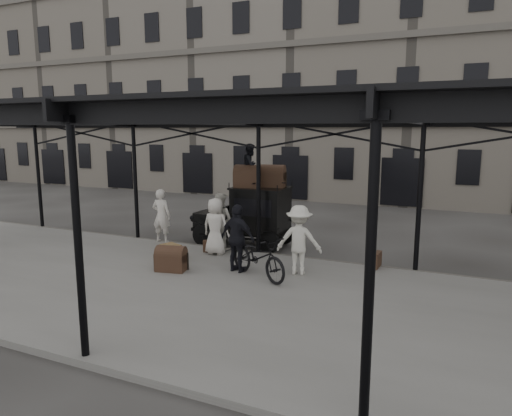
{
  "coord_description": "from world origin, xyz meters",
  "views": [
    {
      "loc": [
        5.96,
        -11.57,
        4.17
      ],
      "look_at": [
        0.09,
        1.6,
        1.7
      ],
      "focal_mm": 32.0,
      "sensor_mm": 36.0,
      "label": 1
    }
  ],
  "objects_px": {
    "porter_left": "(161,216)",
    "bicycle": "(258,257)",
    "steamer_trunk_roof_near": "(248,178)",
    "steamer_trunk_platform": "(171,260)",
    "porter_official": "(238,238)",
    "taxi": "(253,214)"
  },
  "relations": [
    {
      "from": "steamer_trunk_roof_near",
      "to": "steamer_trunk_platform",
      "type": "relative_size",
      "value": 1.07
    },
    {
      "from": "bicycle",
      "to": "porter_left",
      "type": "bearing_deg",
      "value": 92.88
    },
    {
      "from": "bicycle",
      "to": "steamer_trunk_platform",
      "type": "distance_m",
      "value": 2.6
    },
    {
      "from": "porter_official",
      "to": "bicycle",
      "type": "relative_size",
      "value": 0.87
    },
    {
      "from": "porter_official",
      "to": "steamer_trunk_roof_near",
      "type": "bearing_deg",
      "value": -58.19
    },
    {
      "from": "porter_official",
      "to": "porter_left",
      "type": "bearing_deg",
      "value": -14.75
    },
    {
      "from": "bicycle",
      "to": "steamer_trunk_roof_near",
      "type": "bearing_deg",
      "value": 57.52
    },
    {
      "from": "taxi",
      "to": "porter_left",
      "type": "bearing_deg",
      "value": -156.53
    },
    {
      "from": "bicycle",
      "to": "steamer_trunk_roof_near",
      "type": "relative_size",
      "value": 2.49
    },
    {
      "from": "steamer_trunk_roof_near",
      "to": "steamer_trunk_platform",
      "type": "bearing_deg",
      "value": -102.3
    },
    {
      "from": "taxi",
      "to": "bicycle",
      "type": "height_order",
      "value": "taxi"
    },
    {
      "from": "taxi",
      "to": "bicycle",
      "type": "bearing_deg",
      "value": -63.45
    },
    {
      "from": "taxi",
      "to": "porter_official",
      "type": "xyz_separation_m",
      "value": [
        1.05,
        -3.35,
        -0.08
      ]
    },
    {
      "from": "porter_official",
      "to": "taxi",
      "type": "bearing_deg",
      "value": -60.81
    },
    {
      "from": "porter_left",
      "to": "steamer_trunk_roof_near",
      "type": "height_order",
      "value": "steamer_trunk_roof_near"
    },
    {
      "from": "steamer_trunk_roof_near",
      "to": "bicycle",
      "type": "bearing_deg",
      "value": -63.2
    },
    {
      "from": "porter_left",
      "to": "porter_official",
      "type": "height_order",
      "value": "porter_official"
    },
    {
      "from": "bicycle",
      "to": "steamer_trunk_platform",
      "type": "bearing_deg",
      "value": 128.59
    },
    {
      "from": "porter_official",
      "to": "steamer_trunk_roof_near",
      "type": "xyz_separation_m",
      "value": [
        -1.13,
        3.11,
        1.38
      ]
    },
    {
      "from": "porter_official",
      "to": "bicycle",
      "type": "height_order",
      "value": "porter_official"
    },
    {
      "from": "porter_left",
      "to": "bicycle",
      "type": "height_order",
      "value": "porter_left"
    },
    {
      "from": "bicycle",
      "to": "steamer_trunk_platform",
      "type": "xyz_separation_m",
      "value": [
        -2.54,
        -0.46,
        -0.28
      ]
    }
  ]
}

